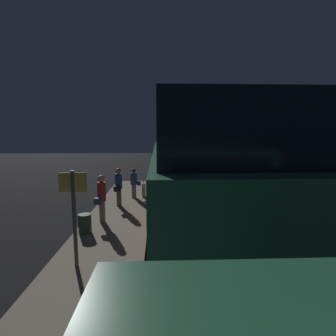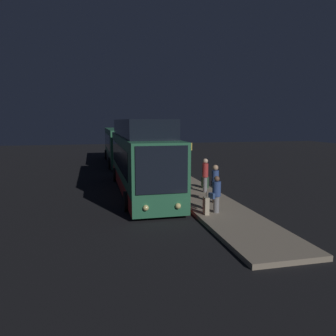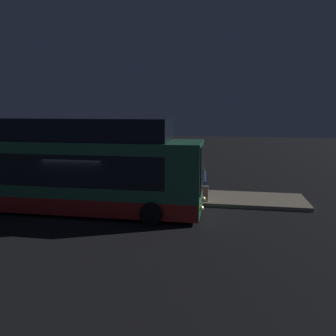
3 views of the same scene
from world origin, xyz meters
TOP-DOWN VIEW (x-y plane):
  - ground at (0.00, 0.00)m, footprint 80.00×80.00m
  - platform at (0.00, 2.88)m, footprint 20.00×2.55m
  - bus_lead at (-0.79, 0.12)m, footprint 11.75×2.72m
  - bus_second at (-13.98, 0.12)m, footprint 11.59×2.81m
  - passenger_boarding at (1.07, 3.38)m, footprint 0.57×0.46m
  - passenger_waiting at (5.01, 2.48)m, footprint 0.50×0.61m
  - passenger_with_bags at (3.36, 3.07)m, footprint 0.55×0.39m
  - suitcase at (5.16, 1.98)m, footprint 0.34×0.18m
  - sign_post at (-2.35, 3.34)m, footprint 0.10×0.69m
  - trash_bin at (0.01, 3.76)m, footprint 0.44×0.44m

SIDE VIEW (x-z plane):
  - ground at x=0.00m, z-range 0.00..0.00m
  - platform at x=0.00m, z-range 0.00..0.18m
  - trash_bin at x=0.01m, z-range 0.18..0.83m
  - suitcase at x=5.16m, z-range 0.06..1.03m
  - passenger_waiting at x=5.01m, z-range 0.24..1.81m
  - passenger_with_bags at x=3.36m, z-range 0.28..2.09m
  - passenger_boarding at x=1.07m, z-range 0.29..2.13m
  - bus_second at x=-13.98m, z-range -0.01..3.26m
  - sign_post at x=-2.35m, z-range 0.51..3.02m
  - bus_lead at x=-0.79m, z-range -0.21..3.90m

